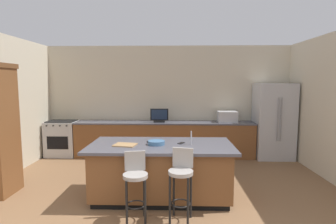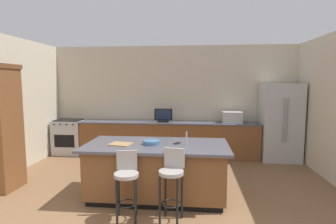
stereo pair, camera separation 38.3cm
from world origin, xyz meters
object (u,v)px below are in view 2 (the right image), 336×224
range_oven (70,137)px  cell_phone (177,143)px  bar_stool_left (127,179)px  fruit_bowl (152,142)px  microwave (232,117)px  kitchen_island (157,170)px  tv_remote (148,141)px  refrigerator (280,122)px  cutting_board (121,144)px  tv_monitor (163,116)px  bar_stool_right (172,178)px

range_oven → cell_phone: range_oven is taller
range_oven → bar_stool_left: (2.39, -3.26, 0.11)m
range_oven → fruit_bowl: bearing=-44.0°
microwave → kitchen_island: bearing=-121.7°
kitchen_island → cell_phone: (0.33, 0.07, 0.45)m
microwave → tv_remote: size_ratio=2.82×
refrigerator → cutting_board: bearing=-142.1°
range_oven → tv_monitor: 2.61m
bar_stool_right → fruit_bowl: bar_stool_right is taller
tv_monitor → cutting_board: bearing=-98.9°
bar_stool_left → cutting_board: 0.78m
fruit_bowl → cutting_board: (-0.50, -0.07, -0.02)m
microwave → fruit_bowl: microwave is taller
bar_stool_left → refrigerator: bearing=36.9°
bar_stool_left → range_oven: bearing=116.5°
cell_phone → tv_remote: (-0.51, 0.10, 0.01)m
refrigerator → cell_phone: 3.35m
microwave → bar_stool_right: 3.49m
bar_stool_left → cell_phone: size_ratio=6.33×
bar_stool_right → cell_phone: size_ratio=6.64×
kitchen_island → fruit_bowl: 0.48m
microwave → range_oven: bearing=-180.0°
refrigerator → fruit_bowl: size_ratio=6.91×
bar_stool_left → tv_remote: (0.14, 0.93, 0.35)m
refrigerator → tv_monitor: (-2.87, 0.01, 0.11)m
microwave → tv_monitor: size_ratio=1.06×
bar_stool_left → cutting_board: bar_stool_left is taller
microwave → bar_stool_left: microwave is taller
tv_remote → microwave: bearing=94.6°
fruit_bowl → cell_phone: 0.42m
bar_stool_right → cell_phone: 0.86m
tv_monitor → cell_phone: tv_monitor is taller
cutting_board → bar_stool_right: bearing=-35.3°
range_oven → refrigerator: bearing=-0.6°
fruit_bowl → range_oven: bearing=136.0°
bar_stool_right → cutting_board: (-0.89, 0.63, 0.31)m
range_oven → microwave: size_ratio=1.91×
kitchen_island → microwave: bearing=58.3°
bar_stool_right → cutting_board: bar_stool_right is taller
bar_stool_right → cutting_board: bearing=156.9°
microwave → cutting_board: size_ratio=1.40×
bar_stool_left → cell_phone: bearing=42.1°
kitchen_island → microwave: size_ratio=4.87×
refrigerator → microwave: refrigerator is taller
bar_stool_right → bar_stool_left: bearing=-165.6°
cell_phone → microwave: bearing=93.2°
bar_stool_right → fruit_bowl: 0.86m
bar_stool_left → bar_stool_right: size_ratio=0.95×
range_oven → bar_stool_left: 4.04m
refrigerator → bar_stool_left: 4.41m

